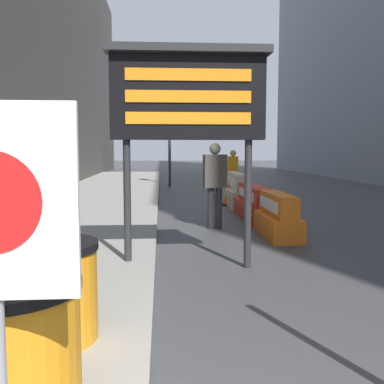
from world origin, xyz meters
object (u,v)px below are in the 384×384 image
(jersey_barrier_orange_near, at_px, (278,218))
(jersey_barrier_cream, at_px, (236,191))
(pedestrian_passerby, at_px, (215,178))
(traffic_cone_far, at_px, (239,196))
(traffic_cone_mid, at_px, (229,192))
(traffic_light_near_curb, at_px, (169,124))
(message_board, at_px, (188,98))
(barrel_drum_foreground, at_px, (8,348))
(jersey_barrier_red_striped, at_px, (254,204))
(traffic_cone_near, at_px, (287,213))
(pedestrian_worker, at_px, (233,169))
(barrel_drum_middle, at_px, (46,291))

(jersey_barrier_orange_near, xyz_separation_m, jersey_barrier_cream, (0.00, 4.65, 0.06))
(jersey_barrier_orange_near, distance_m, jersey_barrier_cream, 4.65)
(pedestrian_passerby, bearing_deg, traffic_cone_far, -114.28)
(traffic_cone_mid, bearing_deg, traffic_light_near_curb, 104.44)
(message_board, relative_size, traffic_cone_far, 4.20)
(jersey_barrier_cream, bearing_deg, jersey_barrier_orange_near, -90.00)
(barrel_drum_foreground, bearing_deg, jersey_barrier_red_striped, 68.75)
(jersey_barrier_orange_near, height_order, traffic_cone_near, jersey_barrier_orange_near)
(jersey_barrier_cream, bearing_deg, traffic_light_near_curb, 105.83)
(traffic_cone_mid, relative_size, pedestrian_passerby, 0.44)
(traffic_cone_mid, xyz_separation_m, pedestrian_worker, (0.45, 2.18, 0.56))
(jersey_barrier_cream, relative_size, traffic_cone_near, 3.16)
(barrel_drum_middle, bearing_deg, message_board, 62.69)
(pedestrian_worker, bearing_deg, pedestrian_passerby, -19.48)
(traffic_cone_near, distance_m, traffic_cone_mid, 4.04)
(traffic_cone_mid, bearing_deg, jersey_barrier_red_striped, -85.86)
(traffic_cone_far, relative_size, traffic_light_near_curb, 0.19)
(jersey_barrier_cream, xyz_separation_m, pedestrian_worker, (0.26, 2.26, 0.53))
(jersey_barrier_red_striped, distance_m, traffic_cone_mid, 2.57)
(pedestrian_worker, bearing_deg, traffic_light_near_curb, -160.08)
(message_board, distance_m, pedestrian_passerby, 3.42)
(jersey_barrier_orange_near, bearing_deg, barrel_drum_middle, -123.75)
(barrel_drum_foreground, height_order, jersey_barrier_orange_near, barrel_drum_foreground)
(jersey_barrier_red_striped, relative_size, traffic_light_near_curb, 0.59)
(jersey_barrier_red_striped, bearing_deg, traffic_cone_far, 91.25)
(traffic_cone_mid, bearing_deg, pedestrian_worker, 78.37)
(traffic_light_near_curb, height_order, pedestrian_worker, traffic_light_near_curb)
(barrel_drum_foreground, height_order, jersey_barrier_cream, jersey_barrier_cream)
(barrel_drum_middle, bearing_deg, jersey_barrier_orange_near, 56.25)
(traffic_cone_near, bearing_deg, barrel_drum_middle, -122.92)
(jersey_barrier_cream, distance_m, traffic_cone_mid, 0.20)
(pedestrian_passerby, bearing_deg, traffic_cone_mid, -108.37)
(barrel_drum_middle, height_order, traffic_cone_far, barrel_drum_middle)
(traffic_cone_far, bearing_deg, message_board, -106.25)
(barrel_drum_middle, distance_m, pedestrian_passerby, 5.95)
(traffic_cone_mid, distance_m, pedestrian_worker, 2.29)
(jersey_barrier_red_striped, xyz_separation_m, traffic_light_near_curb, (-1.80, 8.83, 2.35))
(barrel_drum_middle, distance_m, message_board, 3.32)
(message_board, bearing_deg, pedestrian_passerby, 76.59)
(barrel_drum_middle, height_order, pedestrian_worker, pedestrian_worker)
(pedestrian_worker, bearing_deg, traffic_cone_mid, -18.47)
(traffic_cone_near, relative_size, traffic_light_near_curb, 0.18)
(traffic_cone_mid, bearing_deg, traffic_cone_near, -82.01)
(traffic_cone_far, height_order, pedestrian_passerby, pedestrian_passerby)
(jersey_barrier_red_striped, height_order, pedestrian_worker, pedestrian_worker)
(barrel_drum_foreground, distance_m, traffic_cone_mid, 10.77)
(barrel_drum_foreground, relative_size, traffic_cone_near, 1.24)
(traffic_light_near_curb, xyz_separation_m, pedestrian_passerby, (0.73, -10.04, -1.66))
(jersey_barrier_red_striped, height_order, pedestrian_passerby, pedestrian_passerby)
(barrel_drum_middle, height_order, jersey_barrier_red_striped, barrel_drum_middle)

